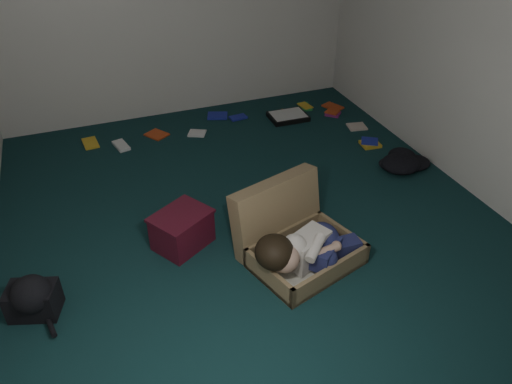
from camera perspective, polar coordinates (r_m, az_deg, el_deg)
floor at (r=4.23m, az=-0.73°, el=-2.85°), size 4.50×4.50×0.00m
wall_front at (r=1.93m, az=23.22°, el=-9.56°), size 4.50×0.00×4.50m
wall_right at (r=4.64m, az=23.98°, el=15.85°), size 0.00×4.50×4.50m
suitcase at (r=3.76m, az=4.29°, el=-5.14°), size 0.95×0.93×0.56m
person at (r=3.60m, az=5.73°, el=-6.44°), size 0.85×0.43×0.35m
maroon_bin at (r=3.89m, az=-8.46°, el=-4.27°), size 0.54×0.51×0.29m
backpack at (r=3.66m, az=-24.13°, el=-11.15°), size 0.47×0.42×0.24m
clothing_pile at (r=5.09m, az=16.51°, el=3.64°), size 0.49×0.42×0.14m
paper_tray at (r=5.84m, az=3.69°, el=8.63°), size 0.43×0.33×0.06m
book_scatter at (r=5.68m, az=-0.36°, el=7.71°), size 3.04×1.48×0.02m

